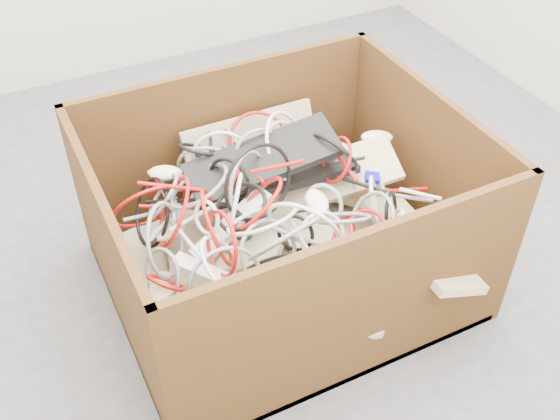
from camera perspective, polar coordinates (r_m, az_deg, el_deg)
name	(u,v)px	position (r m, az deg, el deg)	size (l,w,h in m)	color
ground	(289,237)	(2.45, 0.78, -2.34)	(3.00, 3.00, 0.00)	#4B4B4D
cardboard_box	(279,248)	(2.18, -0.10, -3.27)	(1.10, 0.92, 0.60)	#38220E
keyboard_pile	(290,208)	(2.14, 0.87, 0.19)	(1.01, 0.96, 0.41)	#C4B78A
mice_scatter	(293,195)	(2.08, 1.16, 1.28)	(0.91, 0.66, 0.20)	beige
power_strip_left	(232,226)	(1.98, -4.14, -1.36)	(0.30, 0.05, 0.04)	silver
power_strip_right	(217,280)	(1.86, -5.43, -5.94)	(0.26, 0.05, 0.04)	silver
vga_plug	(372,178)	(2.14, 7.89, 2.75)	(0.04, 0.04, 0.02)	#0B0CB3
cable_tangle	(248,204)	(1.98, -2.79, 0.51)	(1.01, 0.85, 0.43)	#B4100C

